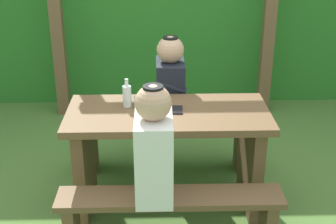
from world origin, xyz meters
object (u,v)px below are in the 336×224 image
at_px(person_white_shirt, 154,147).
at_px(person_black_coat, 170,85).
at_px(drinking_glass, 139,101).
at_px(bottle_left, 150,105).
at_px(picnic_table, 168,143).
at_px(bench_near, 170,211).
at_px(bench_far, 166,135).
at_px(bottle_right, 127,95).
at_px(cell_phone, 177,110).

xyz_separation_m(person_white_shirt, person_black_coat, (0.13, 1.05, 0.00)).
xyz_separation_m(drinking_glass, bottle_left, (0.08, -0.21, 0.06)).
relative_size(person_black_coat, drinking_glass, 9.48).
distance_m(picnic_table, drinking_glass, 0.36).
bearing_deg(drinking_glass, picnic_table, -26.02).
distance_m(person_black_coat, bottle_left, 0.66).
bearing_deg(person_white_shirt, bottle_left, 93.43).
xyz_separation_m(bench_near, bench_far, (0.00, 1.06, 0.00)).
relative_size(drinking_glass, bottle_right, 0.37).
bearing_deg(bottle_right, picnic_table, -18.20).
relative_size(bench_far, cell_phone, 10.00).
distance_m(person_white_shirt, bottle_right, 0.65).
distance_m(bench_near, bottle_left, 0.70).
xyz_separation_m(bench_near, bottle_right, (-0.28, 0.62, 0.53)).
relative_size(bench_far, person_black_coat, 1.95).
relative_size(bench_far, person_white_shirt, 1.95).
bearing_deg(bottle_left, person_black_coat, 76.38).
height_order(bench_far, cell_phone, cell_phone).
xyz_separation_m(bottle_left, cell_phone, (0.19, 0.12, -0.09)).
height_order(person_black_coat, drinking_glass, person_black_coat).
bearing_deg(picnic_table, bench_far, 90.00).
distance_m(person_white_shirt, cell_phone, 0.56).
relative_size(bench_near, bottle_right, 6.88).
bearing_deg(bench_near, picnic_table, 90.00).
xyz_separation_m(person_white_shirt, drinking_glass, (-0.10, 0.62, 0.04)).
distance_m(person_black_coat, bottle_right, 0.54).
bearing_deg(bench_far, person_white_shirt, -95.26).
height_order(picnic_table, person_black_coat, person_black_coat).
distance_m(bench_far, drinking_glass, 0.68).
distance_m(bench_near, cell_phone, 0.71).
relative_size(picnic_table, person_black_coat, 1.95).
xyz_separation_m(picnic_table, person_black_coat, (0.03, 0.52, 0.25)).
relative_size(picnic_table, bottle_right, 6.88).
relative_size(bottle_right, cell_phone, 1.45).
height_order(bottle_left, cell_phone, bottle_left).
relative_size(picnic_table, person_white_shirt, 1.95).
bearing_deg(bench_far, bottle_left, -100.85).
relative_size(picnic_table, drinking_glass, 18.44).
bearing_deg(person_white_shirt, bench_far, 84.74).
bearing_deg(person_white_shirt, bench_near, -1.96).
relative_size(bench_near, cell_phone, 10.00).
relative_size(bench_far, drinking_glass, 18.44).
bearing_deg(bench_far, bottle_right, -123.19).
bearing_deg(person_black_coat, cell_phone, -86.30).
xyz_separation_m(picnic_table, bench_near, (0.00, -0.53, -0.21)).
xyz_separation_m(person_black_coat, drinking_glass, (-0.23, -0.43, 0.04)).
relative_size(bottle_left, bottle_right, 1.17).
bearing_deg(bench_near, bottle_left, 106.20).
relative_size(bench_far, bottle_left, 5.86).
height_order(picnic_table, person_white_shirt, person_white_shirt).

